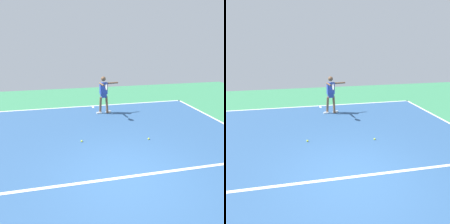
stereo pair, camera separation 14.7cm
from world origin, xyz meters
The scene contains 8 objects.
ground_plane centered at (0.00, 0.00, 0.00)m, with size 22.24×22.24×0.00m, color #388456.
court_surface centered at (0.00, 0.00, 0.00)m, with size 10.10×13.09×0.00m, color #2D5484.
court_line_baseline_near centered at (0.00, -6.49, 0.00)m, with size 10.10×0.10×0.01m, color white.
court_line_service centered at (0.00, 0.01, 0.00)m, with size 7.57×0.10×0.01m, color white.
court_line_centre_mark centered at (0.00, -6.29, 0.00)m, with size 0.10×0.30×0.01m, color white.
tennis_player centered at (-0.38, -5.18, 1.01)m, with size 1.06×1.21×1.75m.
tennis_ball_by_baseline centered at (0.95, -2.29, 0.03)m, with size 0.07×0.07×0.07m, color #CCE033.
tennis_ball_centre_court centered at (-1.36, -1.97, 0.03)m, with size 0.07×0.07×0.07m, color #CCE033.
Camera 2 is at (1.32, 4.75, 3.37)m, focal length 35.86 mm.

